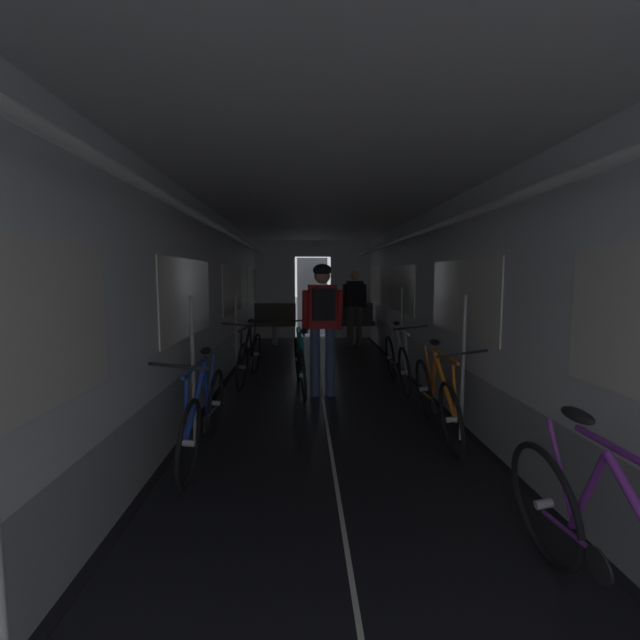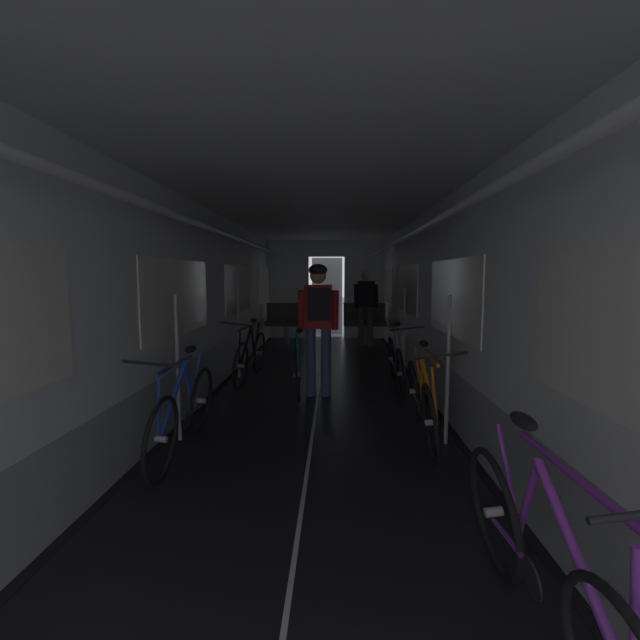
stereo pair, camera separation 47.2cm
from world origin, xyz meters
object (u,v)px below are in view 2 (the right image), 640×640
object	(u,v)px
bicycle_orange	(422,400)
bicycle_silver	(396,362)
person_standing_near_bench	(366,303)
bicycle_black	(250,356)
bicycle_blue	(184,412)
bicycle_purple	(542,566)
bench_seat_far_right	(364,320)
bicycle_teal_in_aisle	(297,363)
person_cyclist_aisle	(318,315)
bench_seat_far_left	(287,319)

from	to	relation	value
bicycle_orange	bicycle_silver	bearing A→B (deg)	89.70
bicycle_orange	person_standing_near_bench	bearing A→B (deg)	91.75
person_standing_near_bench	bicycle_black	bearing A→B (deg)	-121.19
bicycle_blue	person_standing_near_bench	bearing A→B (deg)	71.20
bicycle_silver	person_standing_near_bench	bearing A→B (deg)	92.80
bicycle_black	bicycle_purple	bearing A→B (deg)	-65.44
bench_seat_far_right	bicycle_teal_in_aisle	size ratio (longest dim) A/B	0.58
person_cyclist_aisle	bicycle_orange	bearing A→B (deg)	-53.65
bicycle_blue	person_standing_near_bench	xyz separation A→B (m)	(2.01, 5.91, 0.59)
bicycle_black	bicycle_blue	bearing A→B (deg)	-91.39
person_cyclist_aisle	person_standing_near_bench	xyz separation A→B (m)	(0.89, 4.02, -0.10)
bicycle_black	bicycle_teal_in_aisle	bearing A→B (deg)	-35.24
bench_seat_far_left	person_standing_near_bench	xyz separation A→B (m)	(1.80, -0.38, 0.41)
bicycle_silver	bicycle_purple	world-z (taller)	bicycle_purple
bicycle_purple	person_standing_near_bench	distance (m)	7.91
bench_seat_far_right	person_cyclist_aisle	size ratio (longest dim) A/B	0.57
bicycle_orange	bicycle_silver	distance (m)	1.84
bench_seat_far_left	bench_seat_far_right	bearing A→B (deg)	0.00
person_standing_near_bench	bicycle_purple	bearing A→B (deg)	-88.66
bench_seat_far_left	bicycle_teal_in_aisle	size ratio (longest dim) A/B	0.58
bench_seat_far_right	bicycle_blue	xyz separation A→B (m)	(-2.01, -6.29, -0.19)
person_cyclist_aisle	bicycle_silver	bearing A→B (deg)	20.47
bench_seat_far_left	person_cyclist_aisle	distance (m)	4.52
bicycle_blue	person_cyclist_aisle	distance (m)	2.31
bicycle_blue	bicycle_teal_in_aisle	size ratio (longest dim) A/B	1.00
bench_seat_far_right	bicycle_purple	size ratio (longest dim) A/B	0.58
bench_seat_far_right	bicycle_blue	world-z (taller)	bench_seat_far_right
bicycle_teal_in_aisle	bicycle_blue	bearing A→B (deg)	-110.78
bicycle_silver	person_standing_near_bench	distance (m)	3.67
bicycle_orange	bicycle_teal_in_aisle	xyz separation A→B (m)	(-1.36, 1.71, 0.00)
bicycle_blue	bench_seat_far_left	bearing A→B (deg)	88.09
bicycle_silver	person_cyclist_aisle	world-z (taller)	person_cyclist_aisle
person_standing_near_bench	bicycle_blue	bearing A→B (deg)	-108.80
bicycle_silver	bicycle_blue	xyz separation A→B (m)	(-2.19, -2.30, 0.00)
bicycle_blue	bicycle_silver	bearing A→B (deg)	46.35
bicycle_teal_in_aisle	person_standing_near_bench	bearing A→B (deg)	72.37
bicycle_purple	bicycle_black	size ratio (longest dim) A/B	1.00
bench_seat_far_right	bicycle_silver	xyz separation A→B (m)	(0.18, -3.99, -0.19)
bicycle_blue	bicycle_black	xyz separation A→B (m)	(0.07, 2.70, 0.00)
bicycle_purple	bicycle_teal_in_aisle	size ratio (longest dim) A/B	1.00
bicycle_orange	person_cyclist_aisle	world-z (taller)	person_cyclist_aisle
bench_seat_far_left	bicycle_orange	bearing A→B (deg)	-71.35
bench_seat_far_left	bicycle_teal_in_aisle	bearing A→B (deg)	-81.58
bench_seat_far_right	bicycle_purple	world-z (taller)	bicycle_purple
bicycle_teal_in_aisle	person_standing_near_bench	size ratio (longest dim) A/B	1.00
bench_seat_far_left	bicycle_purple	xyz separation A→B (m)	(1.99, -8.26, -0.19)
bicycle_blue	person_cyclist_aisle	world-z (taller)	person_cyclist_aisle
bench_seat_far_left	bench_seat_far_right	distance (m)	1.80
bicycle_black	person_standing_near_bench	bearing A→B (deg)	58.81
bicycle_teal_in_aisle	person_standing_near_bench	distance (m)	3.98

